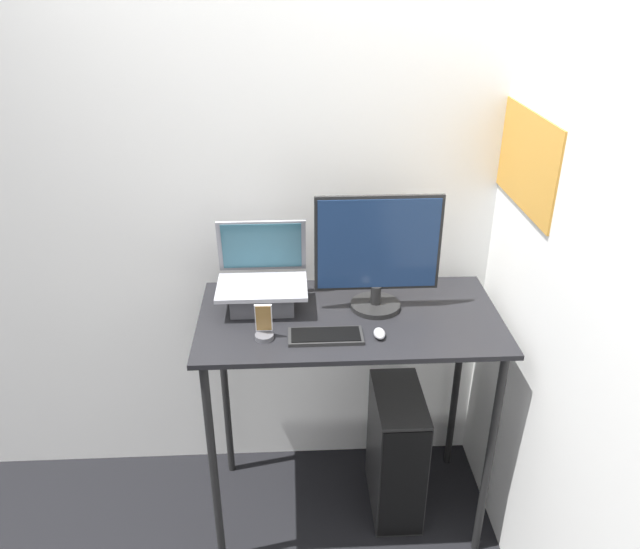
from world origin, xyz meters
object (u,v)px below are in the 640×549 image
at_px(keyboard, 326,336).
at_px(mouse, 379,333).
at_px(computer_tower, 396,452).
at_px(cell_phone, 264,328).
at_px(laptop, 262,287).
at_px(monitor, 377,256).

relative_size(keyboard, mouse, 3.98).
height_order(mouse, computer_tower, mouse).
relative_size(mouse, computer_tower, 0.11).
height_order(keyboard, mouse, mouse).
bearing_deg(cell_phone, laptop, 92.81).
bearing_deg(cell_phone, computer_tower, 15.73).
bearing_deg(keyboard, cell_phone, 176.84).
height_order(keyboard, computer_tower, keyboard).
bearing_deg(computer_tower, monitor, 158.18).
distance_m(mouse, computer_tower, 0.75).
bearing_deg(cell_phone, monitor, 24.92).
xyz_separation_m(cell_phone, computer_tower, (0.54, 0.15, -0.75)).
distance_m(keyboard, computer_tower, 0.80).
bearing_deg(monitor, keyboard, -134.46).
relative_size(monitor, mouse, 7.03).
bearing_deg(mouse, monitor, 86.57).
bearing_deg(laptop, mouse, -30.19).
xyz_separation_m(monitor, keyboard, (-0.21, -0.21, -0.22)).
xyz_separation_m(laptop, cell_phone, (0.01, -0.23, -0.04)).
relative_size(laptop, mouse, 5.11).
relative_size(laptop, monitor, 0.73).
height_order(monitor, computer_tower, monitor).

